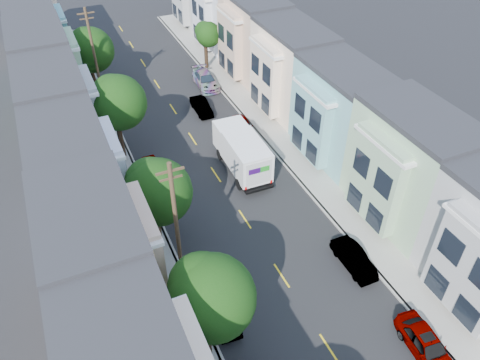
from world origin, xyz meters
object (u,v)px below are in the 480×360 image
object	(u,v)px
parked_right_a	(426,345)
parked_left_c	(222,311)
tree_d	(117,103)
utility_pole_near	(177,230)
parked_right_b	(354,259)
tree_c	(157,193)
parked_right_d	(205,80)
utility_pole_far	(95,58)
parked_left_d	(154,171)
lead_sedan	(201,107)
fedex_truck	(242,152)
parked_right_c	(244,127)
tree_b	(210,298)
tree_e	(90,50)
tree_far_r	(208,35)

from	to	relation	value
parked_right_a	parked_left_c	bearing A→B (deg)	150.08
tree_d	parked_right_a	world-z (taller)	tree_d
utility_pole_near	parked_right_b	bearing A→B (deg)	-15.99
tree_c	parked_right_a	distance (m)	19.01
parked_right_d	utility_pole_far	bearing A→B (deg)	179.72
parked_left_c	parked_right_b	size ratio (longest dim) A/B	0.98
tree_c	utility_pole_near	distance (m)	4.59
parked_left_d	parked_right_a	xyz separation A→B (m)	(9.80, -22.21, 0.08)
utility_pole_near	lead_sedan	xyz separation A→B (m)	(8.81, 20.24, -4.51)
utility_pole_near	parked_left_c	size ratio (longest dim) A/B	2.59
tree_d	fedex_truck	distance (m)	11.10
utility_pole_near	parked_left_d	world-z (taller)	utility_pole_near
tree_c	parked_right_a	xyz separation A→B (m)	(11.20, -14.90, -3.75)
parked_right_c	tree_b	bearing A→B (deg)	-115.80
tree_e	fedex_truck	size ratio (longest dim) A/B	1.01
tree_c	lead_sedan	distance (m)	18.41
tree_d	parked_left_c	bearing A→B (deg)	-85.82
tree_c	tree_d	world-z (taller)	tree_d
parked_right_a	parked_right_c	world-z (taller)	parked_right_a
parked_left_d	parked_right_c	xyz separation A→B (m)	(9.80, 3.18, -0.03)
tree_c	parked_left_d	bearing A→B (deg)	79.14
tree_d	utility_pole_near	xyz separation A→B (m)	(0.00, -15.76, -0.30)
utility_pole_far	parked_right_b	xyz separation A→B (m)	(11.20, -29.21, -4.49)
lead_sedan	parked_right_d	world-z (taller)	parked_right_d
tree_c	parked_right_a	world-z (taller)	tree_c
tree_d	parked_right_b	distance (m)	22.55
tree_e	parked_right_b	xyz separation A→B (m)	(11.20, -32.16, -4.12)
utility_pole_near	parked_left_d	bearing A→B (deg)	83.26
parked_left_d	parked_right_b	bearing A→B (deg)	-56.17
utility_pole_near	parked_left_c	world-z (taller)	utility_pole_near
tree_e	lead_sedan	bearing A→B (deg)	-44.65
utility_pole_far	parked_right_c	xyz separation A→B (m)	(11.20, -10.97, -4.51)
tree_d	tree_far_r	distance (m)	19.08
tree_c	parked_right_b	bearing A→B (deg)	-34.68
parked_left_d	parked_right_b	size ratio (longest dim) A/B	1.05
parked_right_a	parked_right_d	bearing A→B (deg)	95.42
tree_b	lead_sedan	world-z (taller)	tree_b
parked_left_d	parked_right_c	bearing A→B (deg)	18.77
tree_far_r	parked_right_b	world-z (taller)	tree_far_r
parked_right_d	tree_e	bearing A→B (deg)	165.24
parked_left_c	parked_left_d	world-z (taller)	parked_left_d
tree_e	parked_right_c	size ratio (longest dim) A/B	1.80
tree_e	parked_right_c	bearing A→B (deg)	-51.17
parked_right_b	parked_right_d	xyz separation A→B (m)	(0.00, 28.56, 0.09)
fedex_truck	parked_right_a	size ratio (longest dim) A/B	1.53
tree_b	parked_right_c	distance (m)	23.71
parked_right_b	parked_right_a	bearing A→B (deg)	-89.69
parked_left_d	parked_right_b	world-z (taller)	parked_left_d
tree_d	parked_right_c	size ratio (longest dim) A/B	1.97
tree_e	parked_right_a	xyz separation A→B (m)	(11.20, -39.31, -4.03)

